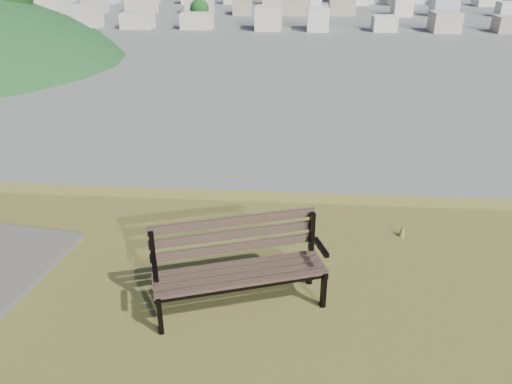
{
  "coord_description": "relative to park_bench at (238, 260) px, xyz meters",
  "views": [
    {
      "loc": [
        1.0,
        -2.23,
        28.2
      ],
      "look_at": [
        0.55,
        3.7,
        25.3
      ],
      "focal_mm": 35.0,
      "sensor_mm": 36.0,
      "label": 1
    }
  ],
  "objects": [
    {
      "name": "park_bench",
      "position": [
        0.0,
        0.0,
        0.0
      ],
      "size": [
        1.73,
        1.02,
        0.87
      ],
      "rotation": [
        0.0,
        0.0,
        0.32
      ],
      "color": "#432F26",
      "rests_on": "hilltop_mesa"
    }
  ]
}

